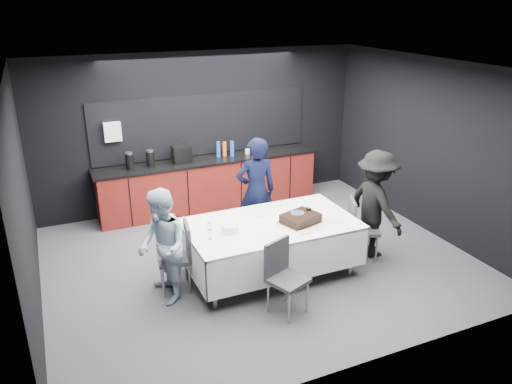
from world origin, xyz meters
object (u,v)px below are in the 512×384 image
Objects in this scene: person_left at (162,247)px; cake_assembly at (301,218)px; person_center at (256,192)px; chair_near at (283,272)px; chair_left at (180,252)px; person_right at (375,204)px; chair_right at (359,224)px; plate_stack at (230,228)px; champagne_flute at (209,227)px; party_table at (271,232)px.

cake_assembly is at bearing 83.85° from person_left.
person_center is 1.15× the size of person_left.
chair_near is at bearing 82.48° from person_center.
cake_assembly is at bearing -10.16° from chair_left.
person_right reaches higher than person_left.
chair_near is (-1.63, -0.77, 0.00)m from chair_right.
cake_assembly is 1.12m from person_center.
plate_stack is 0.98× the size of champagne_flute.
person_right is (2.92, -0.23, 0.28)m from chair_left.
party_table is 1.43× the size of person_right.
cake_assembly is 0.37× the size of person_right.
chair_left is at bearing 35.42° from person_center.
person_right is at bearing 22.15° from chair_near.
chair_near is (0.68, -0.74, -0.40)m from champagne_flute.
party_table is at bearing 175.87° from chair_right.
person_left is at bearing 36.06° from person_center.
plate_stack reaches higher than party_table.
person_left is (-1.71, -0.99, -0.11)m from person_center.
champagne_flute is 0.15× the size of person_left.
chair_right is 2.91m from person_left.
party_table is 10.54× the size of plate_stack.
champagne_flute is 0.24× the size of chair_near.
cake_assembly is 0.40× the size of person_left.
plate_stack is 2.27m from person_right.
person_center is (-1.19, 1.05, 0.33)m from chair_right.
cake_assembly is 1.29m from champagne_flute.
chair_left is at bearing 135.43° from chair_near.
cake_assembly reaches higher than chair_near.
cake_assembly reaches higher than chair_right.
cake_assembly is 1.89m from person_left.
cake_assembly is 0.65× the size of chair_near.
person_center reaches higher than cake_assembly.
person_right is at bearing 0.75° from champagne_flute.
person_left is at bearing 178.78° from chair_right.
cake_assembly is 2.75× the size of plate_stack.
champagne_flute is (-0.92, -0.13, 0.30)m from party_table.
chair_left and chair_right have the same top height.
person_center is 1.80m from person_right.
party_table is 1.35× the size of person_center.
champagne_flute is 0.59m from chair_left.
person_left is (-1.51, -0.04, 0.11)m from party_table.
person_right reaches higher than chair_left.
chair_right reaches higher than party_table.
plate_stack is 0.73m from chair_left.
champagne_flute is at bearing 178.54° from cake_assembly.
chair_left is 0.37m from person_left.
chair_right is at bearing 25.23° from chair_near.
chair_near is at bearing -65.80° from plate_stack.
plate_stack is 1.28m from person_center.
chair_right is (2.00, -0.06, -0.30)m from plate_stack.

